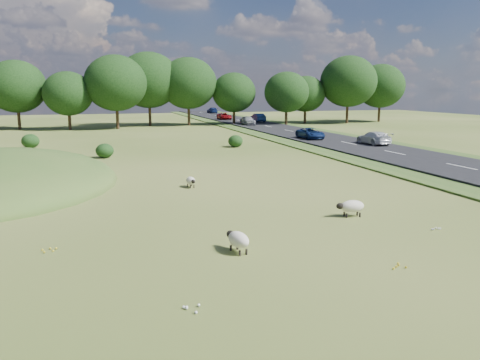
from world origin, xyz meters
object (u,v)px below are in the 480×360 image
sheep_2 (352,206)px  car_1 (310,133)px  car_2 (212,110)px  car_5 (258,118)px  car_3 (224,116)px  car_4 (248,120)px  sheep_0 (238,239)px  car_6 (374,138)px  sheep_3 (191,181)px

sheep_2 → car_1: bearing=-106.0°
car_2 → car_5: size_ratio=1.04×
car_3 → car_5: bearing=-65.7°
car_4 → sheep_0: bearing=-108.3°
sheep_0 → car_4: bearing=-31.7°
car_6 → car_1: bearing=-61.2°
sheep_0 → car_2: size_ratio=0.30×
car_3 → car_6: (3.80, -44.41, 0.03)m
car_2 → car_5: bearing=90.0°
car_2 → car_4: 39.71m
car_4 → car_6: (3.80, -30.02, -0.05)m
car_1 → car_4: (0.00, 23.12, 0.09)m
car_4 → car_5: car_5 is taller
car_4 → car_6: 30.26m
car_1 → car_6: car_6 is taller
car_1 → sheep_2: bearing=-112.2°
sheep_0 → sheep_3: 11.69m
car_4 → car_2: bearing=84.5°
car_2 → car_3: 25.43m
sheep_3 → car_2: size_ratio=0.25×
car_4 → car_5: bearing=57.5°
car_4 → car_3: bearing=90.0°
car_2 → sheep_2: bearing=80.2°
car_2 → car_4: size_ratio=1.11×
car_1 → car_5: size_ratio=1.00×
sheep_0 → car_5: bearing=-33.2°
sheep_0 → car_5: (22.44, 62.37, 0.49)m
car_6 → car_2: bearing=-90.0°
car_5 → sheep_3: bearing=66.7°
sheep_0 → car_2: 98.52m
sheep_3 → car_6: bearing=117.9°
car_1 → car_5: (3.80, 29.08, 0.11)m
sheep_2 → car_1: car_1 is taller
sheep_0 → sheep_2: (6.31, 3.05, 0.01)m
car_1 → car_2: size_ratio=0.96×
car_3 → car_6: 44.57m
car_3 → car_4: car_4 is taller
sheep_2 → car_5: 61.48m
car_2 → car_3: size_ratio=1.02×
sheep_3 → car_3: (18.04, 59.12, 0.47)m
car_1 → car_3: size_ratio=0.98×
sheep_0 → car_6: (22.44, 26.38, 0.42)m
sheep_0 → car_3: 73.21m
car_3 → sheep_2: bearing=-100.3°
car_2 → car_6: bearing=90.0°
sheep_2 → car_6: size_ratio=0.30×
car_1 → car_2: (3.80, 62.64, 0.05)m
car_1 → car_5: bearing=82.6°
sheep_3 → car_6: size_ratio=0.25×
car_3 → car_1: bearing=-90.0°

